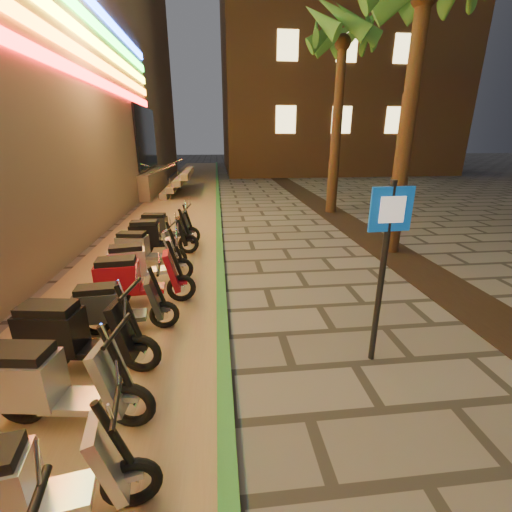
{
  "coord_description": "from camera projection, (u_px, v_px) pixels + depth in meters",
  "views": [
    {
      "loc": [
        -0.9,
        -1.17,
        2.87
      ],
      "look_at": [
        -0.37,
        3.58,
        1.2
      ],
      "focal_mm": 24.0,
      "sensor_mm": 36.0,
      "label": 1
    }
  ],
  "objects": [
    {
      "name": "parking_strip",
      "position": [
        167.0,
        229.0,
        11.25
      ],
      "size": [
        3.4,
        60.0,
        0.01
      ],
      "primitive_type": "cube",
      "color": "#8C7251",
      "rests_on": "ground"
    },
    {
      "name": "green_curb",
      "position": [
        219.0,
        226.0,
        11.41
      ],
      "size": [
        0.18,
        60.0,
        0.1
      ],
      "primitive_type": "cube",
      "color": "#2A702E",
      "rests_on": "ground"
    },
    {
      "name": "planting_strip",
      "position": [
        435.0,
        280.0,
        7.21
      ],
      "size": [
        1.2,
        40.0,
        0.02
      ],
      "primitive_type": "cube",
      "color": "black",
      "rests_on": "ground"
    },
    {
      "name": "apartment_block",
      "position": [
        328.0,
        17.0,
        28.98
      ],
      "size": [
        18.0,
        16.06,
        25.0
      ],
      "color": "brown",
      "rests_on": "ground"
    },
    {
      "name": "palm_d",
      "position": [
        343.0,
        43.0,
        11.82
      ],
      "size": [
        2.97,
        3.02,
        7.16
      ],
      "color": "#472D19",
      "rests_on": "ground"
    },
    {
      "name": "pedestrian_sign",
      "position": [
        385.0,
        250.0,
        4.17
      ],
      "size": [
        0.53,
        0.1,
        2.41
      ],
      "rotation": [
        0.0,
        0.0,
        0.06
      ],
      "color": "black",
      "rests_on": "ground"
    },
    {
      "name": "scooter_5",
      "position": [
        22.0,
        485.0,
        2.49
      ],
      "size": [
        1.56,
        0.65,
        1.09
      ],
      "rotation": [
        0.0,
        0.0,
        0.16
      ],
      "color": "black",
      "rests_on": "ground"
    },
    {
      "name": "scooter_6",
      "position": [
        48.0,
        383.0,
        3.45
      ],
      "size": [
        1.71,
        0.69,
        1.2
      ],
      "rotation": [
        0.0,
        0.0,
        -0.14
      ],
      "color": "black",
      "rests_on": "ground"
    },
    {
      "name": "scooter_7",
      "position": [
        73.0,
        334.0,
        4.28
      ],
      "size": [
        1.75,
        0.72,
        1.23
      ],
      "rotation": [
        0.0,
        0.0,
        -0.15
      ],
      "color": "black",
      "rests_on": "ground"
    },
    {
      "name": "scooter_8",
      "position": [
        115.0,
        306.0,
        5.15
      ],
      "size": [
        1.5,
        0.55,
        1.05
      ],
      "rotation": [
        0.0,
        0.0,
        0.09
      ],
      "color": "black",
      "rests_on": "ground"
    },
    {
      "name": "scooter_9",
      "position": [
        134.0,
        279.0,
        5.99
      ],
      "size": [
        1.69,
        0.62,
        1.19
      ],
      "rotation": [
        0.0,
        0.0,
        0.1
      ],
      "color": "black",
      "rests_on": "ground"
    },
    {
      "name": "scooter_10",
      "position": [
        141.0,
        263.0,
        6.82
      ],
      "size": [
        1.64,
        0.73,
        1.15
      ],
      "rotation": [
        0.0,
        0.0,
        0.2
      ],
      "color": "black",
      "rests_on": "ground"
    },
    {
      "name": "scooter_11",
      "position": [
        143.0,
        248.0,
        7.76
      ],
      "size": [
        1.58,
        0.64,
        1.11
      ],
      "rotation": [
        0.0,
        0.0,
        -0.15
      ],
      "color": "black",
      "rests_on": "ground"
    },
    {
      "name": "scooter_12",
      "position": [
        156.0,
        236.0,
        8.61
      ],
      "size": [
        1.68,
        0.59,
        1.18
      ],
      "rotation": [
        0.0,
        0.0,
        0.05
      ],
      "color": "black",
      "rests_on": "ground"
    },
    {
      "name": "scooter_13",
      "position": [
        164.0,
        227.0,
        9.54
      ],
      "size": [
        1.61,
        0.59,
        1.13
      ],
      "rotation": [
        0.0,
        0.0,
        -0.1
      ],
      "color": "black",
      "rests_on": "ground"
    }
  ]
}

